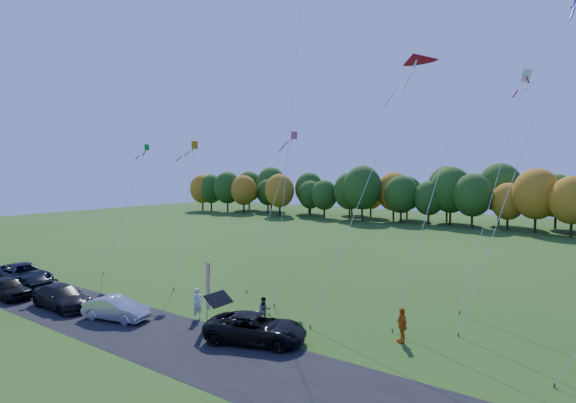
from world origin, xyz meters
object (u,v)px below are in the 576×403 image
Objects in this scene: silver_sedan at (116,308)px; feather_flag at (208,285)px; black_suv at (256,328)px; person_east at (402,325)px.

feather_flag is at bearing -74.53° from silver_sedan.
feather_flag reaches higher than black_suv.
black_suv is 1.29× the size of silver_sedan.
black_suv is 2.92× the size of person_east.
black_suv is 1.44× the size of feather_flag.
feather_flag is (-4.32, 0.69, 1.55)m from black_suv.
feather_flag is at bearing -114.55° from person_east.
person_east is 0.49× the size of feather_flag.
black_suv is at bearing -98.97° from person_east.
silver_sedan is at bearing 83.09° from black_suv.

